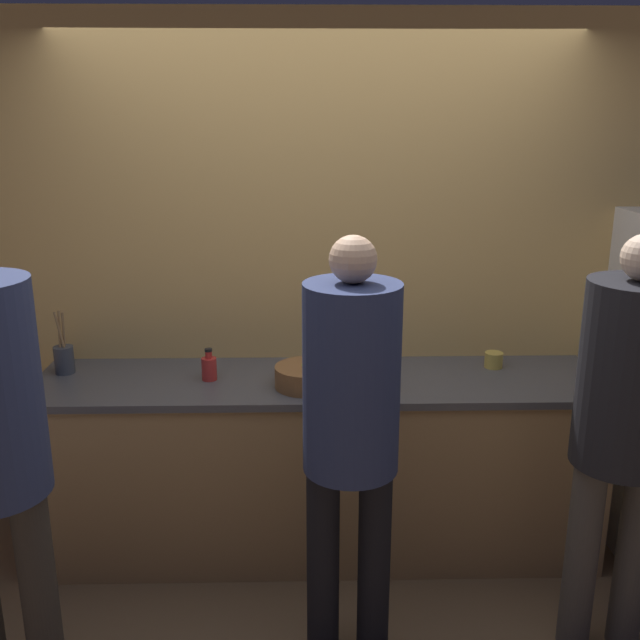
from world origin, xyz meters
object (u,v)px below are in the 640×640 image
person_center (351,417)px  cup_red (345,360)px  bottle_red (209,368)px  fruit_bowl (307,376)px  bottle_clear (384,374)px  utensil_crock (64,358)px  cup_yellow (494,360)px  person_right (626,410)px

person_center → cup_red: size_ratio=19.82×
bottle_red → fruit_bowl: bearing=-11.9°
fruit_bowl → cup_red: fruit_bowl is taller
person_center → bottle_clear: (0.18, 0.55, -0.03)m
utensil_crock → cup_yellow: utensil_crock is taller
person_center → person_right: 1.04m
cup_yellow → person_center: bearing=-131.2°
person_right → utensil_crock: size_ratio=5.53×
fruit_bowl → bottle_red: size_ratio=1.93×
utensil_crock → cup_red: size_ratio=3.58×
fruit_bowl → bottle_red: bearing=168.1°
person_right → bottle_clear: person_right is taller
bottle_red → cup_red: bearing=12.1°
fruit_bowl → cup_red: (0.19, 0.24, -0.01)m
person_center → utensil_crock: bearing=147.7°
utensil_crock → cup_yellow: 2.11m
utensil_crock → bottle_clear: 1.55m
person_center → bottle_red: size_ratio=11.09×
fruit_bowl → cup_yellow: (0.93, 0.24, -0.01)m
utensil_crock → person_center: bearing=-32.3°
bottle_red → bottle_clear: (0.81, -0.19, 0.03)m
fruit_bowl → cup_yellow: 0.96m
person_right → bottle_red: 1.82m
bottle_clear → bottle_red: bearing=166.8°
cup_red → fruit_bowl: bearing=-128.3°
utensil_crock → bottle_clear: utensil_crock is taller
cup_yellow → person_right: bearing=-72.4°
bottle_red → bottle_clear: bearing=-13.2°
person_center → cup_yellow: size_ratio=19.12×
bottle_red → cup_yellow: (1.39, 0.14, -0.02)m
person_center → cup_red: (0.03, 0.88, -0.08)m
utensil_crock → bottle_clear: (1.52, -0.30, 0.02)m
bottle_clear → utensil_crock: bearing=168.9°
cup_yellow → bottle_clear: bearing=-150.6°
utensil_crock → cup_red: utensil_crock is taller
person_center → person_right: person_center is taller
bottle_clear → cup_yellow: bottle_clear is taller
person_right → cup_yellow: size_ratio=19.09×
cup_red → bottle_red: bearing=-167.9°
person_right → fruit_bowl: (-1.20, 0.62, -0.09)m
person_right → bottle_clear: size_ratio=7.27×
person_center → cup_red: 0.88m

